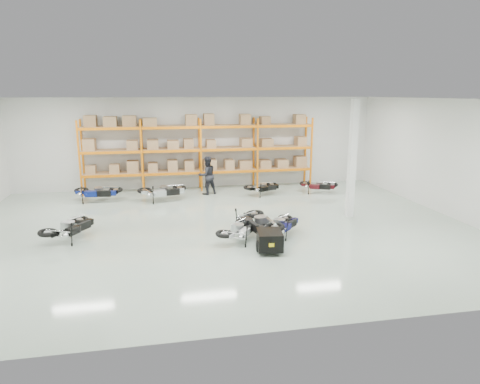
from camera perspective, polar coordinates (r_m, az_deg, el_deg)
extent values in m
plane|color=#A5B8A7|center=(15.36, -2.81, -4.76)|extent=(18.00, 18.00, 0.00)
plane|color=white|center=(14.63, -3.01, 12.27)|extent=(18.00, 18.00, 0.00)
plane|color=silver|center=(21.72, -5.50, 6.54)|extent=(18.00, 0.00, 18.00)
plane|color=silver|center=(8.13, 4.00, -4.50)|extent=(18.00, 0.00, 18.00)
plane|color=silver|center=(18.36, 26.21, 4.06)|extent=(0.00, 14.00, 14.00)
cube|color=orange|center=(21.01, -20.62, 4.16)|extent=(0.08, 0.08, 3.50)
cube|color=orange|center=(21.88, -20.24, 4.52)|extent=(0.08, 0.08, 3.50)
cube|color=orange|center=(20.71, -12.96, 4.55)|extent=(0.08, 0.08, 3.50)
cube|color=orange|center=(21.60, -12.88, 4.90)|extent=(0.08, 0.08, 3.50)
cube|color=orange|center=(20.79, -5.21, 4.86)|extent=(0.08, 0.08, 3.50)
cube|color=orange|center=(21.68, -5.45, 5.19)|extent=(0.08, 0.08, 3.50)
cube|color=orange|center=(21.25, 2.36, 5.08)|extent=(0.08, 0.08, 3.50)
cube|color=orange|center=(22.12, 1.82, 5.40)|extent=(0.08, 0.08, 3.50)
cube|color=orange|center=(22.05, 9.49, 5.21)|extent=(0.08, 0.08, 3.50)
cube|color=orange|center=(22.89, 8.71, 5.52)|extent=(0.08, 0.08, 3.50)
cube|color=orange|center=(20.95, -16.67, 2.07)|extent=(2.70, 0.08, 0.12)
cube|color=orange|center=(21.83, -16.44, 2.51)|extent=(2.70, 0.08, 0.12)
cube|color=tan|center=(21.38, -16.57, 2.48)|extent=(2.68, 0.88, 0.02)
cube|color=tan|center=(21.34, -16.61, 3.08)|extent=(2.40, 0.70, 0.44)
cube|color=orange|center=(20.84, -8.99, 2.41)|extent=(2.70, 0.08, 0.12)
cube|color=orange|center=(21.73, -9.08, 2.84)|extent=(2.70, 0.08, 0.12)
cube|color=tan|center=(21.27, -9.04, 2.81)|extent=(2.68, 0.88, 0.02)
cube|color=tan|center=(21.23, -9.06, 3.42)|extent=(2.40, 0.70, 0.44)
cube|color=orange|center=(21.11, -1.37, 2.70)|extent=(2.70, 0.08, 0.12)
cube|color=orange|center=(21.99, -1.76, 3.11)|extent=(2.70, 0.08, 0.12)
cube|color=tan|center=(21.54, -1.57, 3.09)|extent=(2.68, 0.88, 0.02)
cube|color=tan|center=(21.50, -1.57, 3.70)|extent=(2.40, 0.70, 0.44)
cube|color=orange|center=(21.74, 5.94, 2.94)|extent=(2.70, 0.08, 0.12)
cube|color=orange|center=(22.59, 5.28, 3.33)|extent=(2.70, 0.08, 0.12)
cube|color=tan|center=(22.15, 5.61, 3.32)|extent=(2.68, 0.88, 0.02)
cube|color=tan|center=(22.12, 5.62, 3.90)|extent=(2.40, 0.70, 0.44)
cube|color=orange|center=(20.78, -16.86, 5.05)|extent=(2.70, 0.08, 0.12)
cube|color=orange|center=(21.67, -16.63, 5.37)|extent=(2.70, 0.08, 0.12)
cube|color=tan|center=(21.21, -16.76, 5.40)|extent=(2.68, 0.88, 0.02)
cube|color=tan|center=(21.19, -16.80, 6.01)|extent=(2.40, 0.70, 0.44)
cube|color=orange|center=(20.67, -9.10, 5.40)|extent=(2.70, 0.08, 0.12)
cube|color=orange|center=(21.56, -9.18, 5.71)|extent=(2.70, 0.08, 0.12)
cube|color=tan|center=(21.11, -9.15, 5.75)|extent=(2.68, 0.88, 0.02)
cube|color=tan|center=(21.08, -9.17, 6.37)|extent=(2.40, 0.70, 0.44)
cube|color=orange|center=(20.94, -1.39, 5.66)|extent=(2.70, 0.08, 0.12)
cube|color=orange|center=(21.82, -1.78, 5.96)|extent=(2.70, 0.08, 0.12)
cube|color=tan|center=(21.37, -1.59, 6.00)|extent=(2.68, 0.88, 0.02)
cube|color=tan|center=(21.35, -1.59, 6.61)|extent=(2.40, 0.70, 0.44)
cube|color=orange|center=(21.58, 6.00, 5.81)|extent=(2.70, 0.08, 0.12)
cube|color=orange|center=(22.43, 5.34, 6.10)|extent=(2.70, 0.08, 0.12)
cube|color=tan|center=(21.99, 5.67, 6.14)|extent=(2.68, 0.88, 0.02)
cube|color=tan|center=(21.97, 5.68, 6.74)|extent=(2.40, 0.70, 0.44)
cube|color=orange|center=(20.66, -17.07, 8.06)|extent=(2.70, 0.08, 0.12)
cube|color=orange|center=(21.56, -16.82, 8.27)|extent=(2.70, 0.08, 0.12)
cube|color=tan|center=(21.11, -16.95, 8.36)|extent=(2.68, 0.88, 0.02)
cube|color=tan|center=(21.09, -17.00, 8.98)|extent=(2.40, 0.70, 0.44)
cube|color=orange|center=(20.56, -9.21, 8.44)|extent=(2.70, 0.08, 0.12)
cube|color=orange|center=(21.45, -9.29, 8.63)|extent=(2.70, 0.08, 0.12)
cube|color=tan|center=(21.00, -9.26, 8.73)|extent=(2.68, 0.88, 0.02)
cube|color=tan|center=(20.98, -9.28, 9.35)|extent=(2.40, 0.70, 0.44)
cube|color=orange|center=(20.83, -1.40, 8.66)|extent=(2.70, 0.08, 0.12)
cube|color=orange|center=(21.71, -1.80, 8.84)|extent=(2.70, 0.08, 0.12)
cube|color=tan|center=(21.27, -1.61, 8.94)|extent=(2.68, 0.88, 0.02)
cube|color=tan|center=(21.25, -1.61, 9.56)|extent=(2.40, 0.70, 0.44)
cube|color=orange|center=(21.47, 6.07, 8.73)|extent=(2.70, 0.08, 0.12)
cube|color=orange|center=(22.33, 5.40, 8.91)|extent=(2.70, 0.08, 0.12)
cube|color=tan|center=(21.89, 5.74, 9.00)|extent=(2.68, 0.88, 0.02)
cube|color=tan|center=(21.88, 5.75, 9.60)|extent=(2.40, 0.70, 0.44)
cube|color=white|center=(16.81, 14.73, 4.26)|extent=(0.25, 0.25, 4.50)
cube|color=black|center=(12.97, 3.97, -6.38)|extent=(0.85, 1.01, 0.53)
cube|color=yellow|center=(12.55, 4.52, -7.07)|extent=(0.16, 0.04, 0.11)
torus|color=black|center=(12.95, 2.37, -7.30)|extent=(0.08, 0.37, 0.37)
torus|color=black|center=(13.13, 5.52, -7.06)|extent=(0.08, 0.37, 0.37)
cylinder|color=black|center=(13.53, 3.30, -5.32)|extent=(0.16, 0.87, 0.04)
imported|color=black|center=(20.22, -4.41, 2.22)|extent=(1.07, 0.95, 1.82)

